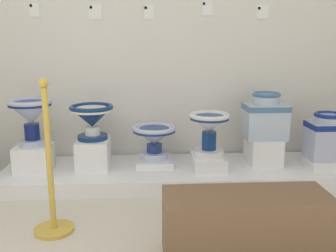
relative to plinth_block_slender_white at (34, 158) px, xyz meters
The scene contains 21 objects.
wall_back 1.92m from the plinth_block_slender_white, 19.37° to the left, with size 4.16×0.06×3.12m, color silver.
display_platform 1.34m from the plinth_block_slender_white, ahead, with size 3.25×0.80×0.13m, color white.
plinth_block_slender_white is the anchor object (origin of this frame).
antique_toilet_slender_white 0.41m from the plinth_block_slender_white, behind, with size 0.38×0.38×0.41m.
plinth_block_tall_cobalt 0.52m from the plinth_block_slender_white, ahead, with size 0.29×0.38×0.27m, color white.
antique_toilet_tall_cobalt 0.64m from the plinth_block_slender_white, ahead, with size 0.39×0.39×0.31m.
plinth_block_broad_patterned 1.09m from the plinth_block_slender_white, ahead, with size 0.34×0.33×0.06m, color white.
antique_toilet_broad_patterned 1.10m from the plinth_block_slender_white, ahead, with size 0.41×0.41×0.32m.
plinth_block_central_ornate 1.57m from the plinth_block_slender_white, ahead, with size 0.29×0.37×0.12m, color white.
antique_toilet_central_ornate 1.60m from the plinth_block_slender_white, ahead, with size 0.36×0.36×0.39m.
plinth_block_leftmost 2.12m from the plinth_block_slender_white, ahead, with size 0.29×0.33×0.25m, color white.
antique_toilet_leftmost 2.14m from the plinth_block_slender_white, ahead, with size 0.39×0.29×0.43m.
plinth_block_squat_floral 2.67m from the plinth_block_slender_white, ahead, with size 0.36×0.35×0.07m, color white.
antique_toilet_squat_floral 2.67m from the plinth_block_slender_white, ahead, with size 0.36×0.28×0.43m.
info_placard_first 1.38m from the plinth_block_slender_white, 92.30° to the left, with size 0.09×0.01×0.13m.
info_placard_second 1.47m from the plinth_block_slender_white, 38.39° to the left, with size 0.12×0.01×0.14m.
info_placard_third 1.72m from the plinth_block_slender_white, 22.35° to the left, with size 0.09×0.01×0.13m.
info_placard_fourth 2.13m from the plinth_block_slender_white, 15.02° to the left, with size 0.10×0.01×0.14m.
info_placard_fifth 2.55m from the plinth_block_slender_white, 11.35° to the left, with size 0.11×0.01×0.12m.
stanchion_post_near_left 0.97m from the plinth_block_slender_white, 67.88° to the right, with size 0.27×0.27×1.05m.
museum_bench 2.04m from the plinth_block_slender_white, 38.92° to the right, with size 0.98×0.36×0.40m, color brown.
Camera 1 is at (1.65, -1.03, 1.27)m, focal length 40.54 mm.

